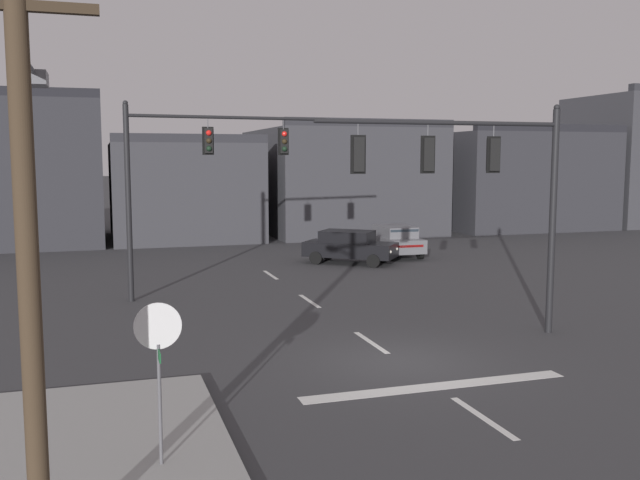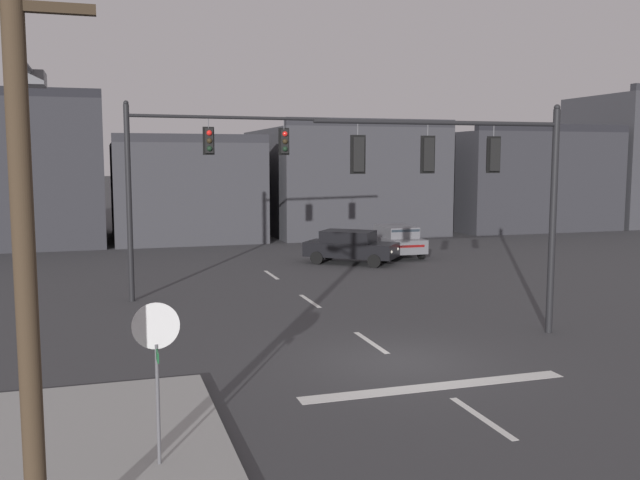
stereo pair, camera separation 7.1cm
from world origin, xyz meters
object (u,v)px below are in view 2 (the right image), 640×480
at_px(signal_mast_far_side, 189,165).
at_px(car_lot_middle, 395,240).
at_px(stop_sign, 156,344).
at_px(signal_mast_near_side, 481,177).
at_px(utility_pole, 23,204).
at_px(car_lot_nearside, 350,246).

relative_size(signal_mast_far_side, car_lot_middle, 1.69).
bearing_deg(stop_sign, signal_mast_near_side, 33.24).
bearing_deg(signal_mast_far_side, utility_pole, -103.23).
distance_m(signal_mast_far_side, car_lot_nearside, 11.17).
height_order(signal_mast_far_side, car_lot_nearside, signal_mast_far_side).
xyz_separation_m(signal_mast_far_side, car_lot_middle, (11.59, 7.88, -4.01)).
bearing_deg(stop_sign, car_lot_middle, 58.24).
bearing_deg(signal_mast_far_side, signal_mast_near_side, -50.27).
relative_size(car_lot_nearside, utility_pole, 0.56).
height_order(stop_sign, car_lot_nearside, stop_sign).
height_order(car_lot_nearside, car_lot_middle, same).
relative_size(car_lot_middle, utility_pole, 0.55).
bearing_deg(utility_pole, car_lot_middle, 57.88).
bearing_deg(car_lot_middle, stop_sign, -121.76).
height_order(signal_mast_near_side, car_lot_middle, signal_mast_near_side).
xyz_separation_m(stop_sign, car_lot_middle, (13.92, 22.48, -1.29)).
distance_m(stop_sign, car_lot_nearside, 23.40).
height_order(car_lot_middle, utility_pole, utility_pole).
height_order(signal_mast_far_side, stop_sign, signal_mast_far_side).
height_order(signal_mast_far_side, utility_pole, utility_pole).
height_order(signal_mast_near_side, car_lot_nearside, signal_mast_near_side).
xyz_separation_m(signal_mast_near_side, utility_pole, (-11.01, -8.45, -0.02)).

